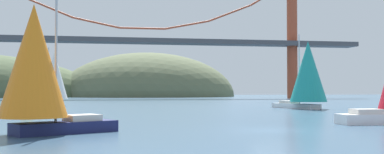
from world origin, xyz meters
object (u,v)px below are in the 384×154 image
at_px(sailboat_orange_sail, 37,66).
at_px(channel_buoy, 27,114).
at_px(sailboat_white_mainsail, 54,77).
at_px(sailboat_teal_sail, 307,73).

bearing_deg(sailboat_orange_sail, channel_buoy, 100.16).
distance_m(sailboat_white_mainsail, sailboat_orange_sail, 45.92).
relative_size(sailboat_teal_sail, sailboat_white_mainsail, 1.10).
bearing_deg(sailboat_orange_sail, sailboat_teal_sail, 45.32).
height_order(sailboat_white_mainsail, channel_buoy, sailboat_white_mainsail).
xyz_separation_m(sailboat_teal_sail, sailboat_white_mainsail, (-32.38, 16.59, -0.24)).
height_order(sailboat_orange_sail, channel_buoy, sailboat_orange_sail).
distance_m(sailboat_teal_sail, channel_buoy, 34.68).
bearing_deg(sailboat_teal_sail, sailboat_white_mainsail, 152.87).
height_order(sailboat_teal_sail, sailboat_white_mainsail, sailboat_teal_sail).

